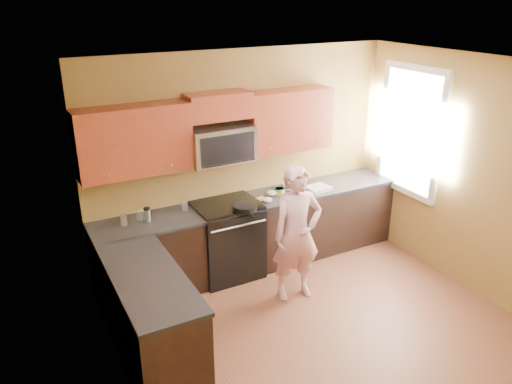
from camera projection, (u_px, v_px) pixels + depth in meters
floor at (333, 339)px, 5.09m from camera, size 4.00×4.00×0.00m
ceiling at (352, 71)px, 4.07m from camera, size 4.00×4.00×0.00m
wall_back at (244, 160)px, 6.21m from camera, size 4.00×0.00×4.00m
wall_left at (126, 274)px, 3.70m from camera, size 0.00×4.00×4.00m
wall_right at (488, 183)px, 5.46m from camera, size 0.00×4.00×4.00m
cabinet_back_run at (255, 234)px, 6.31m from camera, size 4.00×0.60×0.88m
cabinet_left_run at (151, 320)px, 4.67m from camera, size 0.60×1.60×0.88m
countertop_back at (255, 201)px, 6.13m from camera, size 4.00×0.62×0.04m
countertop_left at (148, 278)px, 4.50m from camera, size 0.62×1.60×0.04m
stove at (227, 239)px, 6.10m from camera, size 0.76×0.65×0.95m
microwave at (221, 161)px, 5.84m from camera, size 0.76×0.40×0.42m
upper_cab_left at (137, 174)px, 5.43m from camera, size 1.22×0.33×0.75m
upper_cab_right at (288, 149)px, 6.28m from camera, size 1.12×0.33×0.75m
upper_cab_over_mw at (218, 106)px, 5.62m from camera, size 0.76×0.33×0.30m
window at (411, 131)px, 6.31m from camera, size 0.06×1.06×1.66m
woman at (297, 234)px, 5.54m from camera, size 0.63×0.46×1.58m
frying_pan at (245, 210)px, 5.76m from camera, size 0.36×0.54×0.06m
butter_tub at (280, 194)px, 6.29m from camera, size 0.16×0.16×0.10m
toast_slice at (261, 199)px, 6.13m from camera, size 0.12×0.12×0.01m
napkin_a at (268, 200)px, 6.04m from camera, size 0.11×0.12×0.06m
napkin_b at (271, 193)px, 6.23m from camera, size 0.14×0.15×0.07m
dish_towel at (318, 188)px, 6.40m from camera, size 0.33×0.27×0.05m
travel_mug at (148, 221)px, 5.55m from camera, size 0.08×0.08×0.16m
glass_a at (124, 220)px, 5.44m from camera, size 0.09×0.09×0.12m
glass_b at (139, 215)px, 5.57m from camera, size 0.08×0.08×0.12m
glass_c at (185, 205)px, 5.81m from camera, size 0.09×0.09×0.12m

